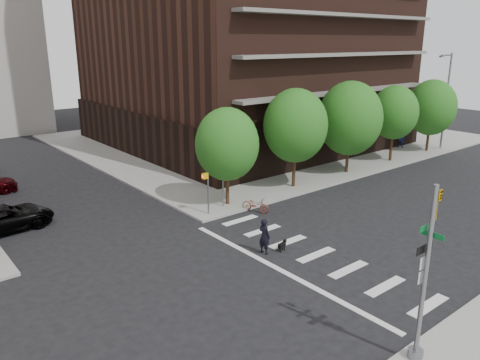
% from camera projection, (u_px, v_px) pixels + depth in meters
% --- Properties ---
extents(ground, '(120.00, 120.00, 0.00)m').
position_uv_depth(ground, '(272.00, 273.00, 21.41)').
color(ground, black).
rests_on(ground, ground).
extents(sidewalk_ne, '(39.00, 33.00, 0.15)m').
position_uv_depth(sidewalk_ne, '(263.00, 137.00, 51.25)').
color(sidewalk_ne, gray).
rests_on(sidewalk_ne, ground).
extents(crosswalk, '(3.85, 13.00, 0.01)m').
position_uv_depth(crosswalk, '(305.00, 259.00, 22.74)').
color(crosswalk, silver).
rests_on(crosswalk, ground).
extents(tree_a, '(4.00, 4.00, 5.90)m').
position_uv_depth(tree_a, '(227.00, 144.00, 28.99)').
color(tree_a, '#301E11').
rests_on(tree_a, sidewalk_ne).
extents(tree_b, '(4.50, 4.50, 6.65)m').
position_uv_depth(tree_b, '(295.00, 126.00, 32.47)').
color(tree_b, '#301E11').
rests_on(tree_b, sidewalk_ne).
extents(tree_c, '(5.00, 5.00, 6.80)m').
position_uv_depth(tree_c, '(350.00, 118.00, 36.13)').
color(tree_c, '#301E11').
rests_on(tree_c, sidewalk_ne).
extents(tree_d, '(4.00, 4.00, 6.20)m').
position_uv_depth(tree_d, '(394.00, 113.00, 39.78)').
color(tree_d, '#301E11').
rests_on(tree_d, sidewalk_ne).
extents(tree_e, '(4.50, 4.50, 6.35)m').
position_uv_depth(tree_e, '(431.00, 108.00, 43.44)').
color(tree_e, '#301E11').
rests_on(tree_e, sidewalk_ne).
extents(traffic_signal, '(0.90, 0.75, 6.00)m').
position_uv_depth(traffic_signal, '(424.00, 288.00, 14.78)').
color(traffic_signal, slate).
rests_on(traffic_signal, sidewalk_s).
extents(pedestrian_signal, '(2.18, 0.67, 2.60)m').
position_uv_depth(pedestrian_signal, '(211.00, 185.00, 28.17)').
color(pedestrian_signal, slate).
rests_on(pedestrian_signal, sidewalk_ne).
extents(streetlamp, '(2.14, 0.22, 9.00)m').
position_uv_depth(streetlamp, '(446.00, 95.00, 44.02)').
color(streetlamp, slate).
rests_on(streetlamp, sidewalk_ne).
extents(parked_car_black, '(2.94, 5.53, 1.48)m').
position_uv_depth(parked_car_black, '(4.00, 218.00, 25.97)').
color(parked_car_black, black).
rests_on(parked_car_black, ground).
extents(scooter, '(1.27, 1.92, 0.96)m').
position_uv_depth(scooter, '(255.00, 205.00, 28.91)').
color(scooter, maroon).
rests_on(scooter, ground).
extents(dog_walker, '(0.71, 0.51, 1.84)m').
position_uv_depth(dog_walker, '(264.00, 236.00, 23.16)').
color(dog_walker, black).
rests_on(dog_walker, ground).
extents(dog, '(0.62, 0.28, 0.52)m').
position_uv_depth(dog, '(282.00, 245.00, 23.60)').
color(dog, black).
rests_on(dog, ground).
extents(pedestrian_far, '(0.90, 0.77, 1.63)m').
position_uv_depth(pedestrian_far, '(402.00, 139.00, 45.63)').
color(pedestrian_far, navy).
rests_on(pedestrian_far, sidewalk_ne).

